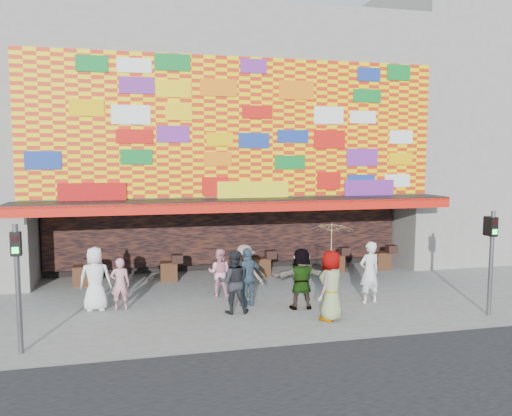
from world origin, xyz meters
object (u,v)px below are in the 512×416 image
at_px(ped_b, 120,284).
at_px(parasol, 332,241).
at_px(ped_g, 331,285).
at_px(ped_e, 248,277).
at_px(ped_h, 370,272).
at_px(signal_left, 17,274).
at_px(ped_d, 244,274).
at_px(signal_right, 492,251).
at_px(ped_c, 233,282).
at_px(ped_i, 219,272).
at_px(ped_a, 95,279).
at_px(ped_f, 301,278).

distance_m(ped_b, parasol, 6.33).
distance_m(ped_b, ped_g, 6.17).
bearing_deg(ped_e, ped_h, 148.89).
distance_m(signal_left, ped_e, 6.42).
bearing_deg(signal_left, ped_d, 25.30).
relative_size(ped_b, ped_h, 0.81).
bearing_deg(signal_right, ped_d, 157.23).
bearing_deg(signal_left, ped_c, 19.28).
height_order(ped_e, ped_i, ped_e).
xyz_separation_m(ped_e, ped_i, (-0.67, 1.32, -0.12)).
height_order(ped_b, ped_d, ped_d).
xyz_separation_m(ped_d, parasol, (2.01, -2.13, 1.30)).
bearing_deg(ped_e, ped_i, -86.54).
bearing_deg(ped_g, ped_c, -67.55).
distance_m(ped_a, ped_b, 0.74).
height_order(ped_f, parasol, parasol).
xyz_separation_m(ped_d, ped_i, (-0.63, 0.97, -0.14)).
bearing_deg(ped_g, ped_a, -62.04).
height_order(signal_left, ped_h, signal_left).
height_order(ped_b, ped_i, ped_b).
relative_size(ped_b, ped_g, 0.80).
bearing_deg(ped_h, ped_c, -9.13).
height_order(ped_a, ped_f, ped_a).
bearing_deg(ped_a, ped_d, 178.41).
xyz_separation_m(ped_g, ped_i, (-2.64, 3.10, -0.20)).
xyz_separation_m(ped_c, ped_f, (2.04, -0.05, -0.00)).
xyz_separation_m(signal_right, ped_f, (-5.04, 1.81, -0.94)).
height_order(ped_c, ped_f, ped_c).
relative_size(ped_a, ped_h, 0.98).
bearing_deg(ped_f, ped_c, 4.78).
bearing_deg(ped_d, ped_a, 21.95).
bearing_deg(ped_c, ped_d, -113.40).
distance_m(signal_left, ped_d, 6.52).
distance_m(ped_i, parasol, 4.31).
bearing_deg(ped_f, ped_i, -35.29).
relative_size(ped_b, parasol, 0.79).
bearing_deg(ped_a, signal_right, 166.58).
xyz_separation_m(signal_right, ped_b, (-10.28, 2.92, -1.08)).
distance_m(ped_d, ped_g, 2.93).
distance_m(ped_c, ped_i, 1.87).
height_order(ped_f, ped_i, ped_f).
bearing_deg(ped_b, parasol, 160.90).
height_order(signal_left, parasol, signal_left).
bearing_deg(ped_h, parasol, 26.15).
bearing_deg(ped_c, ped_e, -128.93).
height_order(signal_right, ped_g, signal_right).
bearing_deg(ped_i, ped_d, 144.43).
height_order(signal_left, ped_g, signal_left).
bearing_deg(ped_c, ped_g, 160.39).
bearing_deg(ped_g, parasol, 111.93).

